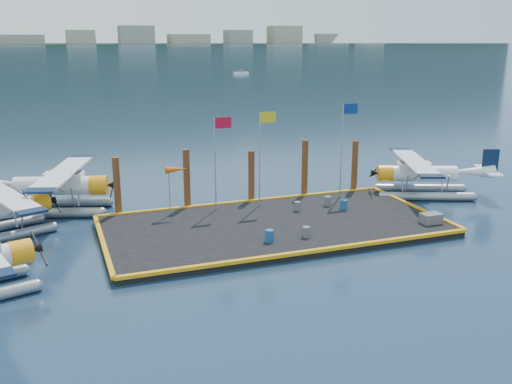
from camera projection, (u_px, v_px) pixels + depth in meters
The scene contains 22 objects.
ground at pixel (274, 229), 34.40m from camera, with size 4000.00×4000.00×0.00m, color #182E48.
dock at pixel (274, 226), 34.35m from camera, with size 20.00×10.00×0.40m, color black.
dock_bumpers at pixel (274, 222), 34.27m from camera, with size 20.25×10.25×0.18m, color orange, non-canonical shape.
far_backdrop at pixel (132, 37), 1685.81m from camera, with size 3050.00×2050.00×810.00m.
seaplane_b at pixel (0, 213), 32.85m from camera, with size 8.59×9.10×3.29m.
seaplane_c at pixel (58, 188), 37.35m from camera, with size 9.82×10.51×3.76m.
seaplane_d at pixel (419, 176), 41.16m from camera, with size 9.19×9.72×3.52m.
drum_1 at pixel (306, 232), 31.86m from camera, with size 0.43×0.43×0.60m, color #55555A.
drum_2 at pixel (344, 205), 36.91m from camera, with size 0.45×0.45×0.64m, color navy.
drum_3 at pixel (269, 236), 31.16m from camera, with size 0.47×0.47×0.66m, color navy.
drum_4 at pixel (328, 201), 37.82m from camera, with size 0.44×0.44×0.62m, color #55555A.
drum_5 at pixel (298, 206), 36.71m from camera, with size 0.42×0.42×0.59m, color #55555A.
crate at pixel (431, 218), 34.26m from camera, with size 1.20×0.80×0.60m, color #55555A.
flagpole_red at pixel (218, 149), 35.93m from camera, with size 1.14×0.08×6.00m.
flagpole_yellow at pixel (262, 144), 36.89m from camera, with size 1.14×0.08×6.20m.
flagpole_blue at pixel (345, 136), 38.82m from camera, with size 1.14×0.08×6.50m.
windsock at pixel (176, 171), 35.34m from camera, with size 1.40×0.44×3.12m.
piling_0 at pixel (117, 188), 35.96m from camera, with size 0.44×0.44×4.00m, color #4E2F16.
piling_1 at pixel (187, 181), 37.42m from camera, with size 0.44×0.44×4.20m, color #4E2F16.
piling_2 at pixel (251, 178), 38.96m from camera, with size 0.44×0.44×3.80m, color #4E2F16.
piling_3 at pixel (305, 170), 40.22m from camera, with size 0.44×0.44×4.30m, color #4E2F16.
piling_4 at pixel (354, 168), 41.58m from camera, with size 0.44×0.44×4.00m, color #4E2F16.
Camera 1 is at (-12.16, -30.25, 11.26)m, focal length 40.00 mm.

